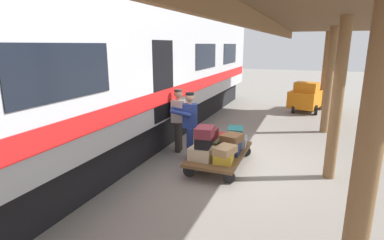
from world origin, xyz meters
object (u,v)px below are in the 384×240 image
suitcase_maroon_trunk (210,134)px  suitcase_brown_leather (232,138)px  suitcase_cream_canvas (202,153)px  baggage_tug (306,97)px  suitcase_gray_aluminum (236,141)px  suitcase_teal_softside (235,132)px  suitcase_olive_duffel (210,145)px  suitcase_burgundy_valise (205,132)px  suitcase_red_plastic (217,139)px  porter_in_overalls (189,123)px  suitcase_navy_fabric (230,147)px  train_car (114,75)px  porter_by_door (179,118)px  suitcase_yellow_case (224,158)px  suitcase_tan_vintage (225,150)px  luggage_cart (220,154)px  suitcase_black_hardshell (204,142)px

suitcase_maroon_trunk → suitcase_brown_leather: 0.54m
suitcase_cream_canvas → baggage_tug: (-2.00, -7.85, 0.14)m
suitcase_gray_aluminum → suitcase_teal_softside: suitcase_teal_softside is taller
suitcase_gray_aluminum → suitcase_cream_canvas: (0.51, 1.18, 0.02)m
suitcase_olive_duffel → suitcase_maroon_trunk: size_ratio=1.02×
suitcase_olive_duffel → suitcase_maroon_trunk: (0.01, -0.03, 0.26)m
suitcase_burgundy_valise → suitcase_cream_canvas: bearing=-3.5°
suitcase_maroon_trunk → suitcase_teal_softside: bearing=-131.5°
suitcase_red_plastic → porter_in_overalls: size_ratio=0.32×
suitcase_gray_aluminum → suitcase_maroon_trunk: (0.52, 0.55, 0.28)m
suitcase_cream_canvas → suitcase_maroon_trunk: size_ratio=1.10×
suitcase_navy_fabric → suitcase_red_plastic: size_ratio=0.90×
train_car → porter_by_door: train_car is taller
porter_in_overalls → porter_by_door: same height
suitcase_yellow_case → suitcase_cream_canvas: bearing=-0.0°
suitcase_brown_leather → suitcase_tan_vintage: suitcase_brown_leather is taller
suitcase_red_plastic → suitcase_olive_duffel: size_ratio=1.14×
porter_in_overalls → baggage_tug: (-2.62, -7.06, -0.30)m
suitcase_cream_canvas → suitcase_teal_softside: (-0.48, -1.18, 0.22)m
suitcase_cream_canvas → porter_in_overalls: size_ratio=0.30×
luggage_cart → suitcase_tan_vintage: size_ratio=4.11×
suitcase_olive_duffel → suitcase_red_plastic: bearing=-90.0°
suitcase_red_plastic → suitcase_olive_duffel: suitcase_olive_duffel is taller
suitcase_yellow_case → suitcase_red_plastic: suitcase_red_plastic is taller
suitcase_olive_duffel → suitcase_burgundy_valise: bearing=96.9°
luggage_cart → suitcase_tan_vintage: 0.71m
luggage_cart → suitcase_brown_leather: size_ratio=4.41×
train_car → suitcase_tan_vintage: bearing=166.5°
luggage_cart → suitcase_black_hardshell: (0.22, 0.55, 0.45)m
luggage_cart → suitcase_navy_fabric: size_ratio=4.44×
baggage_tug → suitcase_yellow_case: bearing=79.3°
suitcase_brown_leather → luggage_cart: bearing=5.3°
suitcase_maroon_trunk → porter_by_door: (1.06, -0.57, 0.18)m
suitcase_cream_canvas → baggage_tug: bearing=-104.3°
suitcase_brown_leather → porter_in_overalls: size_ratio=0.29×
suitcase_brown_leather → suitcase_gray_aluminum: bearing=-87.7°
suitcase_navy_fabric → suitcase_teal_softside: (0.03, -0.59, 0.21)m
porter_by_door → suitcase_navy_fabric: bearing=159.2°
suitcase_navy_fabric → suitcase_burgundy_valise: size_ratio=0.97×
luggage_cart → baggage_tug: 7.47m
suitcase_red_plastic → suitcase_cream_canvas: bearing=90.0°
luggage_cart → suitcase_olive_duffel: 0.32m
suitcase_maroon_trunk → baggage_tug: baggage_tug is taller
suitcase_gray_aluminum → suitcase_teal_softside: size_ratio=0.95×
train_car → suitcase_tan_vintage: train_car is taller
suitcase_burgundy_valise → suitcase_tan_vintage: size_ratio=0.95×
suitcase_teal_softside → suitcase_cream_canvas: bearing=67.7°
suitcase_red_plastic → suitcase_burgundy_valise: (-0.07, 1.18, 0.52)m
suitcase_yellow_case → suitcase_burgundy_valise: bearing=0.6°
suitcase_yellow_case → luggage_cart: bearing=-66.5°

